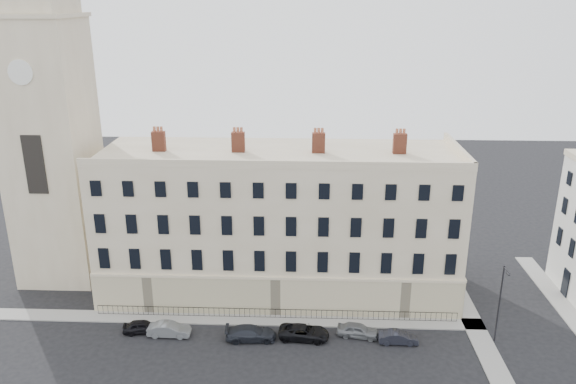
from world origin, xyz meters
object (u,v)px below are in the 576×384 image
at_px(streetlamp, 500,300).
at_px(car_b, 169,330).
at_px(car_a, 142,327).
at_px(car_d, 304,332).
at_px(car_c, 251,333).
at_px(car_f, 398,337).
at_px(car_e, 358,330).

bearing_deg(streetlamp, car_b, 175.79).
height_order(car_a, car_d, car_d).
bearing_deg(car_d, car_a, 93.16).
distance_m(car_c, streetlamp, 22.48).
xyz_separation_m(car_f, streetlamp, (8.83, 0.61, 3.63)).
bearing_deg(car_c, car_d, -89.48).
height_order(car_a, streetlamp, streetlamp).
xyz_separation_m(car_a, car_b, (2.64, -0.46, 0.04)).
relative_size(car_a, car_b, 0.90).
relative_size(car_c, streetlamp, 0.61).
xyz_separation_m(car_d, car_e, (4.96, 0.53, 0.01)).
bearing_deg(car_a, car_c, -103.30).
height_order(car_b, car_c, car_c).
relative_size(car_a, car_c, 0.77).
relative_size(car_f, streetlamp, 0.47).
bearing_deg(car_f, car_c, 90.30).
relative_size(car_c, car_e, 1.21).
xyz_separation_m(car_e, car_f, (3.57, -0.92, -0.07)).
bearing_deg(car_b, car_a, 81.07).
bearing_deg(car_f, car_e, 75.85).
bearing_deg(car_c, car_b, 83.60).
bearing_deg(streetlamp, car_e, 173.81).
distance_m(car_e, car_f, 3.68).
distance_m(car_a, car_f, 23.61).
xyz_separation_m(car_a, car_f, (23.60, -0.80, -0.02)).
xyz_separation_m(car_d, streetlamp, (17.35, 0.22, 3.58)).
xyz_separation_m(car_a, car_c, (10.24, -0.79, 0.07)).
xyz_separation_m(car_d, car_f, (8.52, -0.39, -0.06)).
height_order(car_d, car_e, car_e).
bearing_deg(car_e, car_a, 99.84).
height_order(car_e, streetlamp, streetlamp).
bearing_deg(car_d, streetlamp, -84.54).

